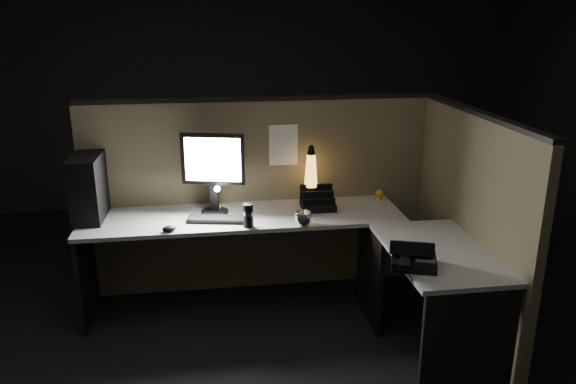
{
  "coord_description": "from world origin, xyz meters",
  "views": [
    {
      "loc": [
        -0.38,
        -3.2,
        2.13
      ],
      "look_at": [
        0.14,
        0.35,
        0.97
      ],
      "focal_mm": 35.0,
      "sensor_mm": 36.0,
      "label": 1
    }
  ],
  "objects": [
    {
      "name": "monitor",
      "position": [
        -0.35,
        0.69,
        1.08
      ],
      "size": [
        0.45,
        0.19,
        0.58
      ],
      "rotation": [
        0.0,
        0.0,
        -0.24
      ],
      "color": "black",
      "rests_on": "desk"
    },
    {
      "name": "partition_right",
      "position": [
        1.33,
        0.1,
        0.75
      ],
      "size": [
        0.06,
        1.66,
        1.5
      ],
      "primitive_type": "cube",
      "color": "#6C6344",
      "rests_on": "ground"
    },
    {
      "name": "desk",
      "position": [
        0.18,
        0.25,
        0.58
      ],
      "size": [
        2.6,
        1.6,
        0.73
      ],
      "color": "#BBB8B1",
      "rests_on": "ground"
    },
    {
      "name": "room_shell",
      "position": [
        0.0,
        0.0,
        1.62
      ],
      "size": [
        6.0,
        6.0,
        6.0
      ],
      "color": "silver",
      "rests_on": "ground"
    },
    {
      "name": "floor",
      "position": [
        0.0,
        0.0,
        0.0
      ],
      "size": [
        6.0,
        6.0,
        0.0
      ],
      "primitive_type": "plane",
      "color": "black",
      "rests_on": "ground"
    },
    {
      "name": "desk_phone",
      "position": [
        0.76,
        -0.38,
        0.79
      ],
      "size": [
        0.31,
        0.31,
        0.15
      ],
      "rotation": [
        0.0,
        0.0,
        -0.33
      ],
      "color": "black",
      "rests_on": "desk"
    },
    {
      "name": "keyboard",
      "position": [
        -0.34,
        0.51,
        0.74
      ],
      "size": [
        0.44,
        0.22,
        0.02
      ],
      "primitive_type": "cube",
      "rotation": [
        0.0,
        0.0,
        -0.2
      ],
      "color": "black",
      "rests_on": "desk"
    },
    {
      "name": "pinned_paper",
      "position": [
        0.19,
        0.9,
        1.17
      ],
      "size": [
        0.22,
        0.0,
        0.31
      ],
      "primitive_type": "cube",
      "color": "white",
      "rests_on": "partition_back"
    },
    {
      "name": "figurine",
      "position": [
        0.92,
        0.78,
        0.78
      ],
      "size": [
        0.06,
        0.06,
        0.06
      ],
      "primitive_type": "sphere",
      "color": "gold",
      "rests_on": "desk"
    },
    {
      "name": "mouse",
      "position": [
        -0.66,
        0.36,
        0.75
      ],
      "size": [
        0.11,
        0.1,
        0.04
      ],
      "primitive_type": "ellipsoid",
      "rotation": [
        0.0,
        0.0,
        0.32
      ],
      "color": "black",
      "rests_on": "desk"
    },
    {
      "name": "organizer",
      "position": [
        0.41,
        0.67,
        0.77
      ],
      "size": [
        0.25,
        0.22,
        0.19
      ],
      "rotation": [
        0.0,
        0.0,
        -0.02
      ],
      "color": "black",
      "rests_on": "desk"
    },
    {
      "name": "steel_mug",
      "position": [
        0.24,
        0.34,
        0.78
      ],
      "size": [
        0.12,
        0.12,
        0.09
      ],
      "primitive_type": "imported",
      "rotation": [
        0.0,
        0.0,
        -0.03
      ],
      "color": "silver",
      "rests_on": "desk"
    },
    {
      "name": "partition_back",
      "position": [
        0.0,
        0.93,
        0.75
      ],
      "size": [
        2.66,
        0.06,
        1.5
      ],
      "primitive_type": "cube",
      "color": "#6C6344",
      "rests_on": "ground"
    },
    {
      "name": "travel_mug",
      "position": [
        -0.13,
        0.36,
        0.81
      ],
      "size": [
        0.07,
        0.07,
        0.16
      ],
      "primitive_type": "cylinder",
      "color": "black",
      "rests_on": "desk"
    },
    {
      "name": "pc_tower",
      "position": [
        -1.22,
        0.7,
        0.96
      ],
      "size": [
        0.2,
        0.43,
        0.45
      ],
      "primitive_type": "cube",
      "rotation": [
        0.0,
        0.0,
        -0.02
      ],
      "color": "black",
      "rests_on": "desk"
    },
    {
      "name": "lava_lamp",
      "position": [
        0.37,
        0.76,
        0.92
      ],
      "size": [
        0.12,
        0.12,
        0.46
      ],
      "color": "black",
      "rests_on": "desk"
    },
    {
      "name": "clip_lamp",
      "position": [
        -0.33,
        0.68,
        0.86
      ],
      "size": [
        0.04,
        0.17,
        0.22
      ],
      "color": "silver",
      "rests_on": "desk"
    }
  ]
}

